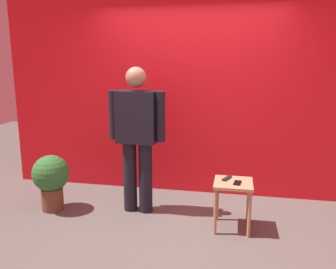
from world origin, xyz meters
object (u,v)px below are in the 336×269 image
standing_person (137,133)px  tv_remote (227,178)px  potted_plant (51,178)px  side_table (233,191)px  cell_phone (237,183)px

standing_person → tv_remote: (1.06, -0.17, -0.43)m
standing_person → potted_plant: size_ratio=2.52×
tv_remote → potted_plant: 2.10m
side_table → cell_phone: 0.12m
side_table → potted_plant: bearing=178.2°
standing_person → cell_phone: size_ratio=12.03×
standing_person → tv_remote: 1.16m
standing_person → side_table: bearing=-12.5°
side_table → cell_phone: size_ratio=3.70×
side_table → cell_phone: (0.04, -0.03, 0.11)m
cell_phone → tv_remote: (-0.11, 0.11, 0.01)m
standing_person → cell_phone: standing_person is taller
standing_person → tv_remote: size_ratio=10.19×
side_table → potted_plant: (-2.17, 0.07, -0.02)m
standing_person → tv_remote: standing_person is taller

